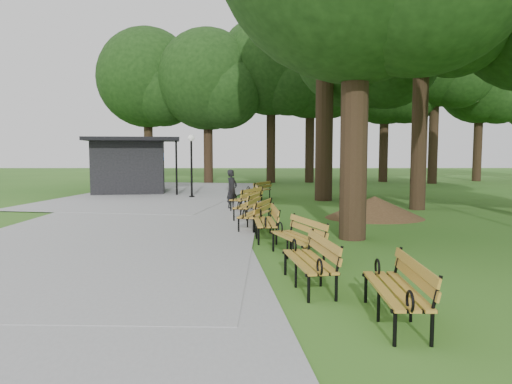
{
  "coord_description": "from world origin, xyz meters",
  "views": [
    {
      "loc": [
        -0.12,
        -11.15,
        2.34
      ],
      "look_at": [
        -0.04,
        2.81,
        1.1
      ],
      "focal_mm": 33.44,
      "sensor_mm": 36.0,
      "label": 1
    }
  ],
  "objects_px": {
    "bench_3": "(265,222)",
    "lawn_tree_1": "(423,1)",
    "kiosk": "(130,165)",
    "bench_8": "(258,190)",
    "bench_0": "(395,290)",
    "bench_4": "(255,214)",
    "bench_2": "(297,238)",
    "dirt_mound": "(375,207)",
    "bench_1": "(309,262)",
    "bench_5": "(247,206)",
    "person": "(232,189)",
    "lawn_tree_4": "(360,41)",
    "lamp_post": "(191,152)",
    "bench_6": "(246,199)",
    "bench_7": "(250,195)"
  },
  "relations": [
    {
      "from": "dirt_mound",
      "to": "bench_3",
      "type": "relative_size",
      "value": 1.49
    },
    {
      "from": "dirt_mound",
      "to": "bench_0",
      "type": "distance_m",
      "value": 10.15
    },
    {
      "from": "bench_0",
      "to": "dirt_mound",
      "type": "bearing_deg",
      "value": 168.63
    },
    {
      "from": "bench_3",
      "to": "bench_7",
      "type": "height_order",
      "value": "same"
    },
    {
      "from": "bench_1",
      "to": "bench_3",
      "type": "xyz_separation_m",
      "value": [
        -0.64,
        4.43,
        0.0
      ]
    },
    {
      "from": "person",
      "to": "bench_4",
      "type": "distance_m",
      "value": 4.88
    },
    {
      "from": "person",
      "to": "bench_4",
      "type": "bearing_deg",
      "value": -138.24
    },
    {
      "from": "bench_0",
      "to": "bench_4",
      "type": "xyz_separation_m",
      "value": [
        -1.89,
        7.66,
        0.0
      ]
    },
    {
      "from": "kiosk",
      "to": "bench_3",
      "type": "relative_size",
      "value": 2.51
    },
    {
      "from": "bench_0",
      "to": "lawn_tree_4",
      "type": "height_order",
      "value": "lawn_tree_4"
    },
    {
      "from": "lawn_tree_1",
      "to": "lamp_post",
      "type": "bearing_deg",
      "value": 154.52
    },
    {
      "from": "bench_2",
      "to": "bench_0",
      "type": "bearing_deg",
      "value": -4.75
    },
    {
      "from": "bench_4",
      "to": "bench_5",
      "type": "xyz_separation_m",
      "value": [
        -0.26,
        2.12,
        0.0
      ]
    },
    {
      "from": "lamp_post",
      "to": "bench_3",
      "type": "relative_size",
      "value": 1.62
    },
    {
      "from": "bench_5",
      "to": "kiosk",
      "type": "bearing_deg",
      "value": -132.23
    },
    {
      "from": "bench_3",
      "to": "bench_0",
      "type": "bearing_deg",
      "value": 11.74
    },
    {
      "from": "lawn_tree_1",
      "to": "lawn_tree_4",
      "type": "distance_m",
      "value": 5.22
    },
    {
      "from": "bench_0",
      "to": "lawn_tree_4",
      "type": "relative_size",
      "value": 0.17
    },
    {
      "from": "kiosk",
      "to": "bench_7",
      "type": "relative_size",
      "value": 2.51
    },
    {
      "from": "person",
      "to": "lawn_tree_4",
      "type": "xyz_separation_m",
      "value": [
        6.02,
        4.85,
        6.81
      ]
    },
    {
      "from": "kiosk",
      "to": "bench_1",
      "type": "bearing_deg",
      "value": -76.25
    },
    {
      "from": "dirt_mound",
      "to": "bench_8",
      "type": "bearing_deg",
      "value": 123.25
    },
    {
      "from": "person",
      "to": "kiosk",
      "type": "relative_size",
      "value": 0.33
    },
    {
      "from": "bench_1",
      "to": "bench_7",
      "type": "relative_size",
      "value": 1.0
    },
    {
      "from": "bench_2",
      "to": "lawn_tree_1",
      "type": "distance_m",
      "value": 12.55
    },
    {
      "from": "bench_2",
      "to": "bench_3",
      "type": "relative_size",
      "value": 1.0
    },
    {
      "from": "bench_2",
      "to": "bench_5",
      "type": "distance_m",
      "value": 6.08
    },
    {
      "from": "bench_8",
      "to": "lawn_tree_1",
      "type": "bearing_deg",
      "value": 88.01
    },
    {
      "from": "bench_0",
      "to": "bench_2",
      "type": "relative_size",
      "value": 1.0
    },
    {
      "from": "person",
      "to": "dirt_mound",
      "type": "height_order",
      "value": "person"
    },
    {
      "from": "lawn_tree_1",
      "to": "kiosk",
      "type": "bearing_deg",
      "value": 151.23
    },
    {
      "from": "person",
      "to": "bench_0",
      "type": "xyz_separation_m",
      "value": [
        2.78,
        -12.44,
        -0.34
      ]
    },
    {
      "from": "lawn_tree_4",
      "to": "lamp_post",
      "type": "bearing_deg",
      "value": -176.07
    },
    {
      "from": "bench_4",
      "to": "bench_5",
      "type": "bearing_deg",
      "value": -156.14
    },
    {
      "from": "kiosk",
      "to": "bench_8",
      "type": "distance_m",
      "value": 7.81
    },
    {
      "from": "kiosk",
      "to": "bench_6",
      "type": "height_order",
      "value": "kiosk"
    },
    {
      "from": "bench_0",
      "to": "kiosk",
      "type": "bearing_deg",
      "value": -154.73
    },
    {
      "from": "bench_6",
      "to": "lawn_tree_1",
      "type": "xyz_separation_m",
      "value": [
        6.72,
        0.1,
        7.49
      ]
    },
    {
      "from": "bench_5",
      "to": "lawn_tree_1",
      "type": "bearing_deg",
      "value": 124.28
    },
    {
      "from": "bench_3",
      "to": "lawn_tree_1",
      "type": "height_order",
      "value": "lawn_tree_1"
    },
    {
      "from": "kiosk",
      "to": "bench_0",
      "type": "bearing_deg",
      "value": -75.58
    },
    {
      "from": "bench_0",
      "to": "lawn_tree_4",
      "type": "bearing_deg",
      "value": 170.74
    },
    {
      "from": "dirt_mound",
      "to": "bench_5",
      "type": "xyz_separation_m",
      "value": [
        -4.39,
        -0.12,
        0.06
      ]
    },
    {
      "from": "kiosk",
      "to": "bench_6",
      "type": "xyz_separation_m",
      "value": [
        6.41,
        -7.31,
        -1.05
      ]
    },
    {
      "from": "bench_5",
      "to": "person",
      "type": "bearing_deg",
      "value": -152.75
    },
    {
      "from": "bench_0",
      "to": "bench_3",
      "type": "bearing_deg",
      "value": -163.71
    },
    {
      "from": "dirt_mound",
      "to": "bench_0",
      "type": "relative_size",
      "value": 1.49
    },
    {
      "from": "bench_6",
      "to": "bench_3",
      "type": "bearing_deg",
      "value": 33.22
    },
    {
      "from": "bench_3",
      "to": "bench_7",
      "type": "distance_m",
      "value": 7.51
    },
    {
      "from": "lamp_post",
      "to": "dirt_mound",
      "type": "xyz_separation_m",
      "value": [
        7.15,
        -6.83,
        -1.84
      ]
    }
  ]
}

